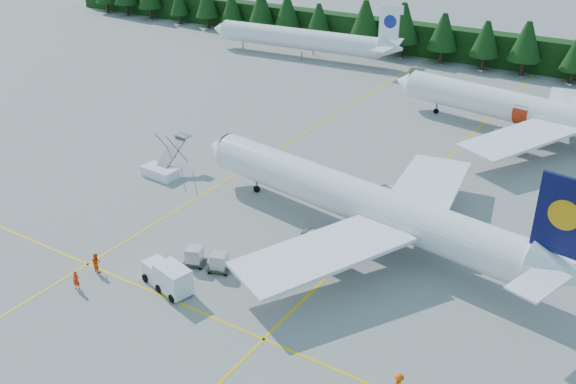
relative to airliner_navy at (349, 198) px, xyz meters
The scene contains 13 objects.
ground 13.81m from the airliner_navy, 105.78° to the right, with size 320.00×320.00×0.00m, color gray.
taxi_stripe_a 19.39m from the airliner_navy, 157.75° to the left, with size 0.25×120.00×0.01m, color yellow.
taxi_stripe_b 8.45m from the airliner_navy, 71.70° to the left, with size 0.25×120.00×0.01m, color yellow.
taxi_stripe_cross 19.50m from the airliner_navy, 100.89° to the right, with size 80.00×0.25×0.01m, color yellow.
treeline_hedge 69.31m from the airliner_navy, 92.99° to the left, with size 220.00×4.00×6.00m, color black.
airliner_navy is the anchor object (origin of this frame).
airliner_red 36.96m from the airliner_navy, 78.07° to the left, with size 41.64×34.01×12.17m.
airliner_far_left 68.24m from the airliner_navy, 126.64° to the left, with size 39.56×6.91×11.50m.
airstairs 25.13m from the airliner_navy, behind, with size 4.60×6.24×4.03m.
service_truck 19.75m from the airliner_navy, 116.48° to the right, with size 5.59×3.14×2.55m.
uld_pair 15.59m from the airliner_navy, 120.20° to the right, with size 4.97×2.54×1.55m.
crew_a 26.96m from the airliner_navy, 124.94° to the right, with size 0.65×0.42×1.77m, color red.
crew_b 25.04m from the airliner_navy, 129.95° to the right, with size 0.92×0.72×1.89m, color #FF4C05.
Camera 1 is at (28.96, -38.60, 33.26)m, focal length 40.00 mm.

